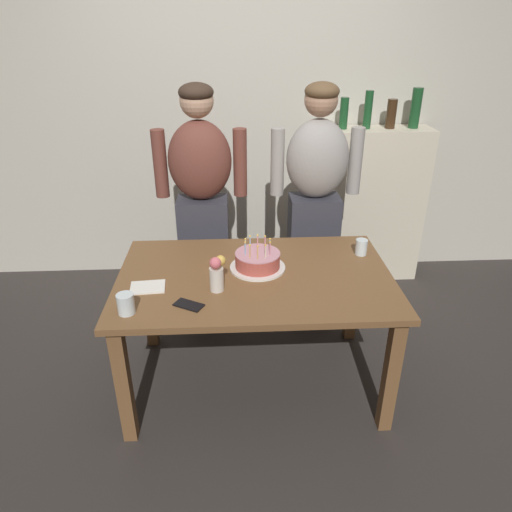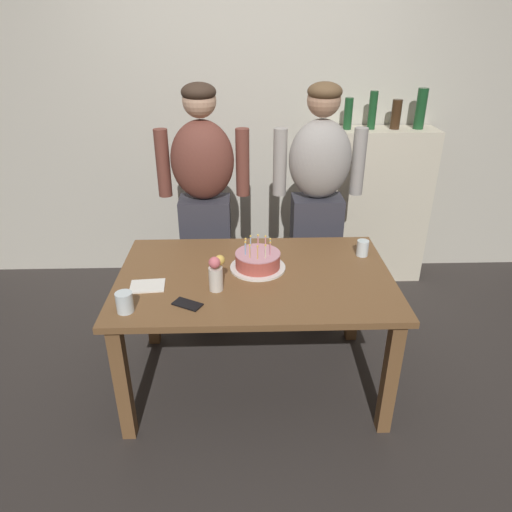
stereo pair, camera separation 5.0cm
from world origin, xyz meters
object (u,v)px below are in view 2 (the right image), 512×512
object	(u,v)px
flower_vase	(216,273)
person_woman_cardigan	(317,204)
water_glass_near	(125,302)
napkin_stack	(147,286)
person_man_bearded	(205,205)
water_glass_far	(363,248)
birthday_cake	(258,261)
cell_phone	(187,304)

from	to	relation	value
flower_vase	person_woman_cardigan	world-z (taller)	person_woman_cardigan
water_glass_near	person_woman_cardigan	world-z (taller)	person_woman_cardigan
napkin_stack	person_man_bearded	xyz separation A→B (m)	(0.25, 0.85, 0.13)
napkin_stack	water_glass_far	bearing A→B (deg)	15.30
birthday_cake	water_glass_far	xyz separation A→B (m)	(0.62, 0.15, 0.00)
birthday_cake	cell_phone	bearing A→B (deg)	-134.23
water_glass_far	birthday_cake	bearing A→B (deg)	-166.80
flower_vase	person_man_bearded	world-z (taller)	person_man_bearded
birthday_cake	napkin_stack	distance (m)	0.61
birthday_cake	water_glass_near	bearing A→B (deg)	-147.39
birthday_cake	cell_phone	size ratio (longest dim) A/B	2.16
napkin_stack	person_man_bearded	world-z (taller)	person_man_bearded
person_man_bearded	person_woman_cardigan	bearing A→B (deg)	-180.00
birthday_cake	napkin_stack	xyz separation A→B (m)	(-0.58, -0.18, -0.04)
water_glass_far	person_woman_cardigan	bearing A→B (deg)	110.47
birthday_cake	person_man_bearded	size ratio (longest dim) A/B	0.19
water_glass_near	flower_vase	world-z (taller)	flower_vase
water_glass_far	person_man_bearded	bearing A→B (deg)	151.47
person_man_bearded	water_glass_far	bearing A→B (deg)	151.47
birthday_cake	napkin_stack	world-z (taller)	birthday_cake
water_glass_far	person_woman_cardigan	size ratio (longest dim) A/B	0.06
water_glass_near	cell_phone	size ratio (longest dim) A/B	0.70
flower_vase	person_man_bearded	bearing A→B (deg)	97.41
water_glass_far	napkin_stack	world-z (taller)	water_glass_far
water_glass_far	cell_phone	size ratio (longest dim) A/B	0.65
water_glass_far	flower_vase	size ratio (longest dim) A/B	0.47
person_woman_cardigan	birthday_cake	bearing A→B (deg)	57.29
birthday_cake	person_man_bearded	xyz separation A→B (m)	(-0.34, 0.67, 0.09)
water_glass_far	person_man_bearded	xyz separation A→B (m)	(-0.96, 0.52, 0.09)
water_glass_near	person_man_bearded	world-z (taller)	person_man_bearded
flower_vase	cell_phone	bearing A→B (deg)	-134.67
water_glass_far	napkin_stack	xyz separation A→B (m)	(-1.21, -0.33, -0.04)
water_glass_far	person_man_bearded	world-z (taller)	person_man_bearded
birthday_cake	person_woman_cardigan	world-z (taller)	person_woman_cardigan
water_glass_far	napkin_stack	distance (m)	1.25
birthday_cake	person_woman_cardigan	size ratio (longest dim) A/B	0.19
birthday_cake	water_glass_far	distance (m)	0.64
water_glass_far	cell_phone	distance (m)	1.11
cell_phone	person_man_bearded	world-z (taller)	person_man_bearded
birthday_cake	flower_vase	bearing A→B (deg)	-133.95
cell_phone	person_man_bearded	xyz separation A→B (m)	(0.02, 1.04, 0.13)
person_woman_cardigan	flower_vase	bearing A→B (deg)	54.09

